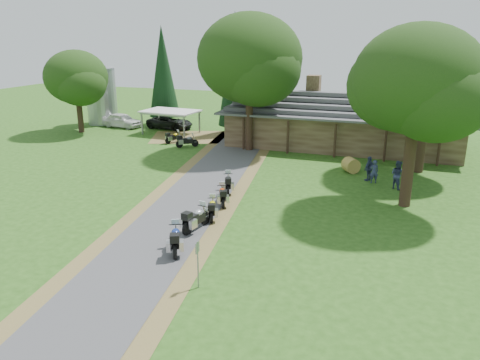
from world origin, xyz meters
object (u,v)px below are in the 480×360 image
(carport, at_px, (171,122))
(motorcycle_carport_b, at_px, (187,140))
(motorcycle_row_a, at_px, (175,238))
(motorcycle_row_c, at_px, (212,208))
(motorcycle_row_b, at_px, (196,217))
(motorcycle_row_d, at_px, (222,194))
(motorcycle_row_e, at_px, (228,182))
(car_white_sedan, at_px, (122,118))
(lodge, at_px, (343,119))
(motorcycle_carport_a, at_px, (174,137))
(car_dark_suv, at_px, (170,119))
(silo, at_px, (101,94))
(hay_bale, at_px, (351,165))

(carport, xyz_separation_m, motorcycle_carport_b, (4.16, -4.95, -0.55))
(motorcycle_row_a, relative_size, motorcycle_row_c, 1.12)
(motorcycle_row_b, relative_size, motorcycle_row_c, 1.13)
(motorcycle_row_a, height_order, motorcycle_row_d, motorcycle_row_a)
(motorcycle_row_a, distance_m, motorcycle_row_c, 4.44)
(motorcycle_row_a, height_order, motorcycle_row_e, motorcycle_row_a)
(motorcycle_row_e, bearing_deg, motorcycle_row_b, 164.64)
(car_white_sedan, height_order, motorcycle_row_e, car_white_sedan)
(car_white_sedan, relative_size, motorcycle_row_d, 3.19)
(motorcycle_row_c, relative_size, motorcycle_row_d, 0.98)
(lodge, xyz_separation_m, motorcycle_carport_a, (-15.09, -4.03, -1.87))
(motorcycle_row_c, relative_size, motorcycle_carport_b, 0.97)
(car_dark_suv, xyz_separation_m, motorcycle_row_d, (13.90, -20.03, -0.43))
(silo, relative_size, motorcycle_row_c, 3.73)
(motorcycle_row_b, height_order, hay_bale, motorcycle_row_b)
(motorcycle_row_a, xyz_separation_m, motorcycle_carport_b, (-8.66, 19.52, -0.06))
(motorcycle_row_d, distance_m, motorcycle_carport_b, 15.34)
(car_white_sedan, relative_size, motorcycle_row_c, 3.24)
(silo, height_order, motorcycle_carport_b, silo)
(motorcycle_carport_b, distance_m, hay_bale, 15.33)
(lodge, bearing_deg, motorcycle_row_d, -104.67)
(lodge, relative_size, hay_bale, 19.48)
(motorcycle_row_a, distance_m, motorcycle_carport_b, 21.35)
(motorcycle_row_c, xyz_separation_m, hay_bale, (6.27, 11.74, -0.07))
(carport, distance_m, motorcycle_row_d, 21.78)
(car_white_sedan, xyz_separation_m, motorcycle_row_d, (19.25, -19.02, -0.35))
(car_dark_suv, bearing_deg, car_white_sedan, 106.78)
(motorcycle_row_d, relative_size, motorcycle_carport_b, 0.99)
(motorcycle_carport_b, bearing_deg, lodge, -16.83)
(car_white_sedan, relative_size, motorcycle_row_e, 3.07)
(silo, relative_size, car_white_sedan, 1.15)
(car_white_sedan, height_order, car_dark_suv, car_dark_suv)
(silo, bearing_deg, motorcycle_row_c, -44.67)
(silo, xyz_separation_m, motorcycle_row_a, (22.76, -26.98, -2.68))
(motorcycle_row_e, bearing_deg, motorcycle_row_a, 163.84)
(motorcycle_row_a, relative_size, hay_bale, 1.85)
(motorcycle_row_d, distance_m, motorcycle_carport_a, 17.44)
(lodge, height_order, motorcycle_row_e, lodge)
(silo, relative_size, hay_bale, 6.15)
(motorcycle_carport_b, bearing_deg, car_white_sedan, 111.65)
(car_white_sedan, relative_size, car_dark_suv, 1.06)
(carport, bearing_deg, hay_bale, -18.62)
(carport, bearing_deg, motorcycle_row_a, -57.55)
(silo, xyz_separation_m, motorcycle_carport_a, (12.16, -6.25, -2.80))
(motorcycle_row_b, relative_size, motorcycle_carport_a, 1.20)
(car_dark_suv, relative_size, motorcycle_carport_a, 3.25)
(motorcycle_row_b, xyz_separation_m, motorcycle_row_d, (-0.11, 4.03, -0.07))
(motorcycle_carport_b, bearing_deg, silo, 113.57)
(carport, bearing_deg, lodge, 5.76)
(motorcycle_carport_b, bearing_deg, motorcycle_carport_a, 109.48)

